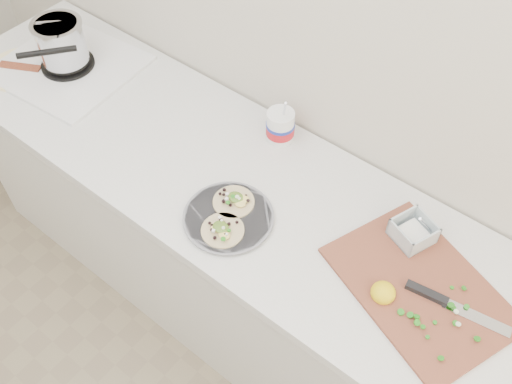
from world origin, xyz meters
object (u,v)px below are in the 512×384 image
Objects in this scene: cutboard at (421,280)px; taco_plate at (228,216)px; tub at (281,125)px; stove at (64,51)px; bacon_plate at (21,69)px.

taco_plate is at bearing -143.24° from cutboard.
stove is at bearing -166.84° from tub.
tub reaches higher than cutboard.
tub is 0.70m from cutboard.
tub is 1.07m from bacon_plate.
taco_plate is at bearing -2.54° from bacon_plate.
stove is 0.98m from taco_plate.
tub is (0.88, 0.21, -0.01)m from stove.
stove is 2.04× the size of bacon_plate.
tub is at bearing 102.57° from taco_plate.
bacon_plate is (-1.11, 0.05, -0.01)m from taco_plate.
bacon_plate is (-1.02, -0.33, -0.06)m from tub.
taco_plate is 1.07× the size of bacon_plate.
stove is 0.91m from tub.
taco_plate is 1.28× the size of tub.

